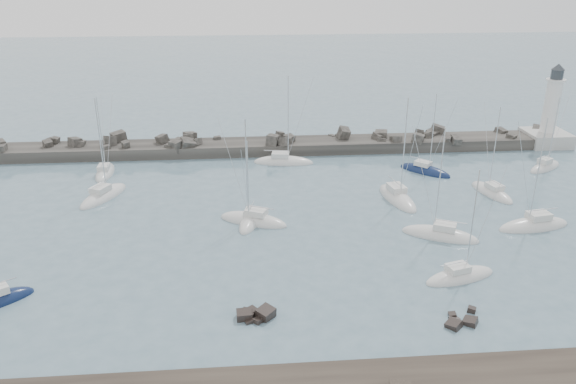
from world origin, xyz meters
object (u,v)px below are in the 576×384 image
object	(u,v)px
sailboat_4	(283,162)
sailboat_9	(534,226)
sailboat_7	(460,277)
sailboat_14	(440,235)
sailboat_10	(492,193)
sailboat_12	(545,168)
sailboat_13	(250,221)
sailboat_6	(397,198)
sailboat_3	(104,197)
sailboat_5	(253,221)
sailboat_8	(425,171)
lighthouse	(548,127)
sailboat_1	(105,173)

from	to	relation	value
sailboat_4	sailboat_9	xyz separation A→B (m)	(28.12, -25.56, 0.02)
sailboat_7	sailboat_14	size ratio (longest dim) A/B	0.89
sailboat_10	sailboat_12	xyz separation A→B (m)	(12.37, 9.10, 0.02)
sailboat_4	sailboat_13	xyz separation A→B (m)	(-5.63, -21.33, 0.00)
sailboat_6	sailboat_13	bearing A→B (deg)	-164.50
sailboat_14	sailboat_3	bearing A→B (deg)	159.93
sailboat_7	sailboat_10	size ratio (longest dim) A/B	0.97
sailboat_4	sailboat_6	size ratio (longest dim) A/B	0.98
sailboat_5	sailboat_12	world-z (taller)	sailboat_5
sailboat_7	sailboat_12	distance (m)	39.13
sailboat_3	sailboat_8	bearing A→B (deg)	7.53
sailboat_10	sailboat_13	size ratio (longest dim) A/B	1.13
sailboat_5	sailboat_7	bearing A→B (deg)	-36.19
sailboat_4	sailboat_7	xyz separation A→B (m)	(15.05, -36.16, -0.00)
lighthouse	sailboat_4	world-z (taller)	lighthouse
sailboat_5	sailboat_13	distance (m)	0.38
sailboat_6	sailboat_13	xyz separation A→B (m)	(-19.72, -5.47, -0.01)
sailboat_5	sailboat_8	size ratio (longest dim) A/B	1.07
sailboat_5	sailboat_14	size ratio (longest dim) A/B	0.99
sailboat_8	sailboat_7	bearing A→B (deg)	-101.12
sailboat_13	sailboat_9	bearing A→B (deg)	-7.14
sailboat_9	sailboat_12	bearing A→B (deg)	59.19
sailboat_9	sailboat_13	xyz separation A→B (m)	(-33.75, 4.23, -0.01)
lighthouse	sailboat_5	size ratio (longest dim) A/B	1.05
sailboat_4	sailboat_12	world-z (taller)	sailboat_4
lighthouse	sailboat_3	distance (m)	73.51
sailboat_10	sailboat_12	bearing A→B (deg)	36.33
sailboat_8	sailboat_10	distance (m)	11.21
sailboat_6	sailboat_8	xyz separation A→B (m)	(6.92, 10.03, -0.01)
sailboat_6	sailboat_10	distance (m)	13.42
sailboat_4	sailboat_10	distance (m)	31.30
sailboat_1	sailboat_3	xyz separation A→B (m)	(1.81, -9.34, 0.02)
sailboat_14	sailboat_12	bearing A→B (deg)	41.73
sailboat_6	sailboat_14	distance (m)	11.36
sailboat_6	sailboat_12	bearing A→B (deg)	21.16
sailboat_5	sailboat_14	world-z (taller)	sailboat_14
sailboat_7	sailboat_13	world-z (taller)	sailboat_7
sailboat_3	sailboat_10	bearing A→B (deg)	-3.31
sailboat_6	sailboat_10	xyz separation A→B (m)	(13.39, 0.87, -0.02)
sailboat_6	sailboat_10	bearing A→B (deg)	3.74
sailboat_4	sailboat_12	xyz separation A→B (m)	(39.85, -5.89, 0.01)
sailboat_3	sailboat_6	world-z (taller)	sailboat_6
sailboat_5	sailboat_3	bearing A→B (deg)	154.81
sailboat_8	sailboat_13	world-z (taller)	sailboat_8
sailboat_7	sailboat_9	world-z (taller)	sailboat_9
lighthouse	sailboat_10	world-z (taller)	lighthouse
sailboat_1	sailboat_9	world-z (taller)	sailboat_9
sailboat_1	sailboat_4	distance (m)	27.11
sailboat_6	sailboat_3	bearing A→B (deg)	174.29
sailboat_6	sailboat_12	world-z (taller)	sailboat_6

